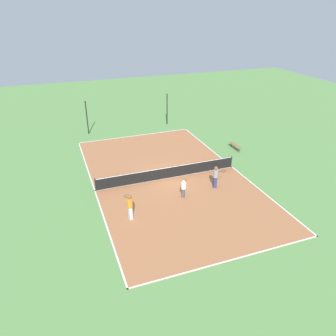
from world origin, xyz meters
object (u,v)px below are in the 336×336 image
Objects in this scene: tennis_ball_left_sideline at (211,170)px; fence_post_back_left at (87,118)px; tennis_ball_far_baseline at (124,140)px; player_near_white at (184,187)px; fence_post_back_right at (167,109)px; bench at (235,146)px; player_center_orange at (130,205)px; tennis_ball_near_net at (187,169)px; tennis_net at (168,172)px; player_baseline_gray at (216,175)px; tennis_ball_midcourt at (179,144)px.

fence_post_back_left is at bearing 123.52° from tennis_ball_left_sideline.
player_near_white is at bearing -83.05° from tennis_ball_far_baseline.
tennis_ball_far_baseline is 6.97m from fence_post_back_right.
player_center_orange reaches higher than bench.
player_center_orange reaches higher than tennis_ball_near_net.
tennis_net is 6.54× the size of player_baseline_gray.
fence_post_back_left is (-4.51, 15.42, 0.97)m from player_near_white.
bench is at bearing -20.99° from player_near_white.
tennis_net is 8.36× the size of player_near_white.
tennis_ball_midcourt is (7.66, 10.64, -1.01)m from player_center_orange.
player_center_orange is 16.74m from fence_post_back_left.
player_center_orange is at bearing -133.79° from tennis_net.
player_baseline_gray is (2.79, -2.65, 0.51)m from tennis_net.
tennis_ball_midcourt is 1.00× the size of tennis_ball_far_baseline.
bench is at bearing -36.30° from fence_post_back_left.
fence_post_back_right reaches higher than bench.
tennis_net is 2.28m from tennis_ball_near_net.
bench is at bearing -64.26° from player_center_orange.
tennis_ball_midcourt is at bearing -99.32° from fence_post_back_right.
fence_post_back_right is at bearing 95.97° from player_baseline_gray.
player_center_orange is at bearing -89.00° from fence_post_back_left.
tennis_net is at bearing -109.89° from fence_post_back_right.
tennis_ball_left_sideline is 12.57m from fence_post_back_right.
tennis_ball_far_baseline is (-4.23, 11.75, -0.98)m from player_baseline_gray.
tennis_ball_near_net is at bearing -104.94° from tennis_ball_midcourt.
tennis_ball_midcourt is at bearing -41.79° from player_center_orange.
player_baseline_gray is 12.53m from tennis_ball_far_baseline.
player_center_orange is 18.85m from fence_post_back_right.
tennis_net is at bearing 31.66° from player_near_white.
player_baseline_gray is at bearing -94.40° from tennis_ball_midcourt.
player_baseline_gray is at bearing 138.25° from bench.
player_center_orange is 26.40× the size of tennis_ball_left_sideline.
bench is 26.77× the size of tennis_ball_midcourt.
tennis_ball_near_net is (-1.44, -5.38, 0.00)m from tennis_ball_midcourt.
fence_post_back_left reaches higher than tennis_ball_far_baseline.
bench is 5.49m from tennis_ball_midcourt.
bench is 11.15m from tennis_ball_far_baseline.
player_near_white is at bearing -89.22° from tennis_net.
player_baseline_gray is at bearing -43.60° from tennis_net.
tennis_ball_midcourt is at bearing 10.69° from player_near_white.
player_near_white is 20.23× the size of tennis_ball_far_baseline.
tennis_ball_far_baseline is at bearing 112.99° from tennis_ball_near_net.
fence_post_back_left is at bearing 142.55° from tennis_ball_midcourt.
player_center_orange is at bearing 121.80° from bench.
bench is 15.55m from fence_post_back_left.
tennis_ball_near_net is (-5.97, -2.30, -0.34)m from bench.
player_center_orange is 0.51× the size of fence_post_back_left.
fence_post_back_right reaches higher than tennis_net.
fence_post_back_right is at bearing 78.02° from tennis_ball_near_net.
tennis_ball_near_net and tennis_ball_far_baseline have the same top height.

